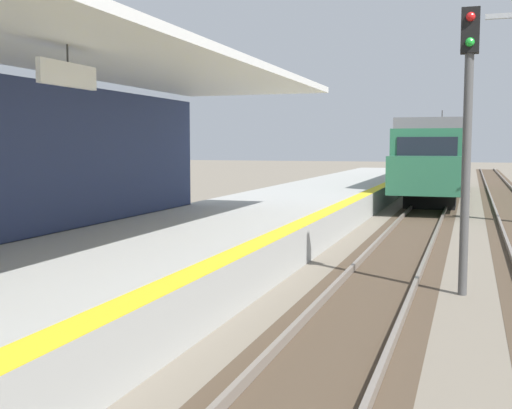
{
  "coord_description": "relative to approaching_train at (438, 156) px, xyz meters",
  "views": [
    {
      "loc": [
        3.57,
        3.6,
        2.77
      ],
      "look_at": [
        1.28,
        10.34,
        2.1
      ],
      "focal_mm": 44.48,
      "sensor_mm": 36.0,
      "label": 1
    }
  ],
  "objects": [
    {
      "name": "station_platform",
      "position": [
        -4.4,
        -22.13,
        -1.73
      ],
      "size": [
        5.0,
        80.0,
        0.91
      ],
      "color": "#A8A8A3",
      "rests_on": "ground"
    },
    {
      "name": "track_pair_nearest_platform",
      "position": [
        -0.0,
        -18.13,
        -2.13
      ],
      "size": [
        2.34,
        120.0,
        0.16
      ],
      "color": "#4C3D2D",
      "rests_on": "ground"
    },
    {
      "name": "approaching_train",
      "position": [
        0.0,
        0.0,
        0.0
      ],
      "size": [
        2.93,
        19.6,
        4.76
      ],
      "color": "#286647",
      "rests_on": "ground"
    },
    {
      "name": "rail_signal_post",
      "position": [
        1.58,
        -22.39,
        1.02
      ],
      "size": [
        0.32,
        0.34,
        5.2
      ],
      "color": "#4C4C4C",
      "rests_on": "ground"
    }
  ]
}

